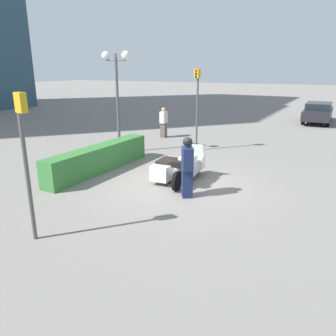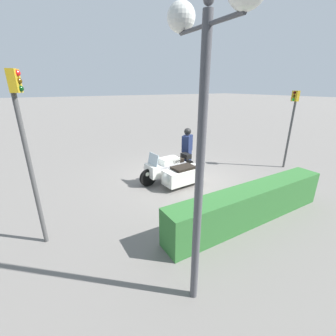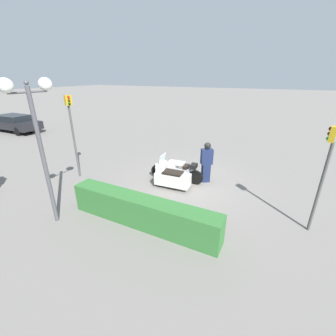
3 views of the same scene
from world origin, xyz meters
name	(u,v)px [view 2 (image 2 of 3)]	position (x,y,z in m)	size (l,w,h in m)	color
ground_plane	(181,178)	(0.00, 0.00, 0.00)	(160.00, 160.00, 0.00)	slate
police_motorcycle	(174,172)	(0.55, 0.33, 0.46)	(2.43, 1.30, 1.15)	black
officer_rider	(187,149)	(-0.64, -0.58, 0.94)	(0.57, 0.51, 1.78)	#192347
hedge_bush_curbside	(250,204)	(0.10, 3.33, 0.47)	(4.99, 0.66, 0.94)	#337033
twin_lamp_post	(204,84)	(2.71, 4.42, 3.35)	(0.36, 1.40, 4.32)	#4C4C51
traffic_light_near	(26,140)	(4.73, 1.58, 2.36)	(0.23, 0.29, 3.62)	#4C4C4C
traffic_light_far	(292,118)	(-4.50, 1.24, 2.10)	(0.22, 0.28, 3.17)	#4C4C4C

